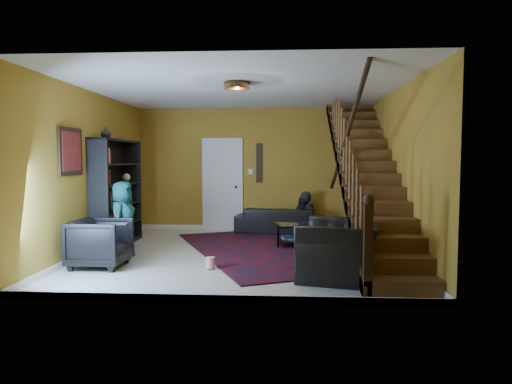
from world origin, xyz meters
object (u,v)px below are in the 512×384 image
(armchair_right, at_px, (340,250))
(coffee_table, at_px, (306,233))
(sofa, at_px, (280,220))
(armchair_left, at_px, (100,243))
(bookshelf, at_px, (117,195))

(armchair_right, bearing_deg, coffee_table, -157.82)
(sofa, height_order, coffee_table, sofa)
(armchair_left, distance_m, armchair_right, 3.56)
(bookshelf, xyz_separation_m, coffee_table, (3.55, 0.20, -0.72))
(sofa, height_order, armchair_right, armchair_right)
(bookshelf, bearing_deg, coffee_table, 3.24)
(sofa, distance_m, armchair_left, 4.34)
(bookshelf, xyz_separation_m, armchair_right, (3.89, -2.13, -0.58))
(armchair_right, bearing_deg, bookshelf, -104.97)
(sofa, xyz_separation_m, armchair_left, (-2.69, -3.41, 0.08))
(bookshelf, distance_m, coffee_table, 3.62)
(sofa, bearing_deg, armchair_left, 58.92)
(armchair_right, relative_size, coffee_table, 0.97)
(bookshelf, bearing_deg, sofa, 29.17)
(coffee_table, bearing_deg, armchair_left, -149.12)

